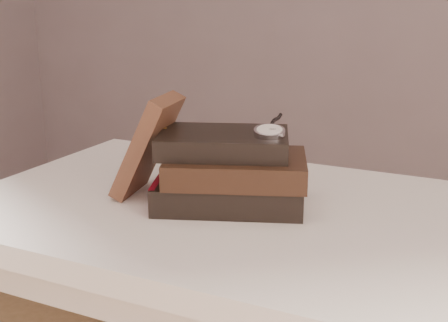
% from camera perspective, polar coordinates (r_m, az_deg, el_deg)
% --- Properties ---
extents(table, '(1.00, 0.60, 0.75)m').
position_cam_1_polar(table, '(1.04, 2.59, -9.24)').
color(table, white).
rests_on(table, ground).
extents(book_stack, '(0.30, 0.25, 0.12)m').
position_cam_1_polar(book_stack, '(1.00, 0.60, -1.01)').
color(book_stack, black).
rests_on(book_stack, table).
extents(journal, '(0.13, 0.13, 0.18)m').
position_cam_1_polar(journal, '(1.04, -7.43, 1.51)').
color(journal, '#402418').
rests_on(journal, table).
extents(pocket_watch, '(0.07, 0.16, 0.02)m').
position_cam_1_polar(pocket_watch, '(0.97, 4.50, 2.96)').
color(pocket_watch, silver).
rests_on(pocket_watch, book_stack).
extents(eyeglasses, '(0.14, 0.15, 0.05)m').
position_cam_1_polar(eyeglasses, '(1.08, -3.75, 1.04)').
color(eyeglasses, silver).
rests_on(eyeglasses, book_stack).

